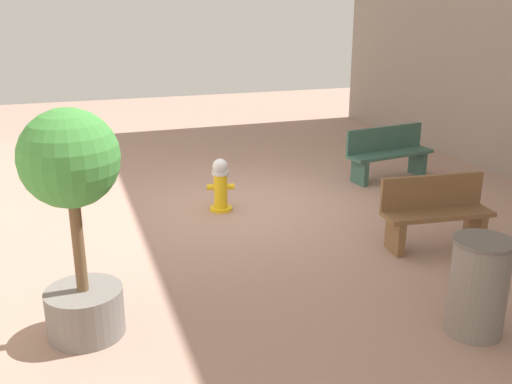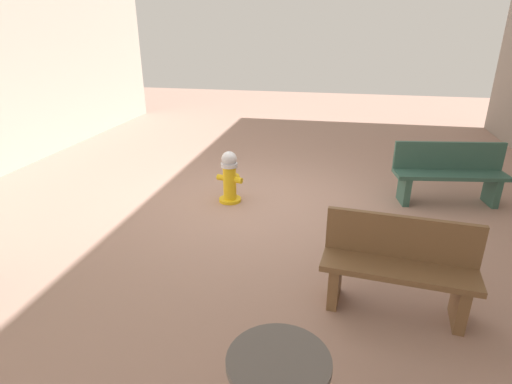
% 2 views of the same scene
% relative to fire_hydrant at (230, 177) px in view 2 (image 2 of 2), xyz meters
% --- Properties ---
extents(ground_plane, '(23.40, 23.40, 0.00)m').
position_rel_fire_hydrant_xyz_m(ground_plane, '(-0.52, -0.03, -0.41)').
color(ground_plane, '#9E7A6B').
extents(fire_hydrant, '(0.44, 0.42, 0.83)m').
position_rel_fire_hydrant_xyz_m(fire_hydrant, '(0.00, 0.00, 0.00)').
color(fire_hydrant, gold).
rests_on(fire_hydrant, ground_plane).
extents(bench_near, '(1.74, 0.69, 0.95)m').
position_rel_fire_hydrant_xyz_m(bench_near, '(-3.37, -0.67, 0.08)').
color(bench_near, '#33594C').
rests_on(bench_near, ground_plane).
extents(bench_far, '(1.48, 0.58, 0.95)m').
position_rel_fire_hydrant_xyz_m(bench_far, '(-2.29, 2.27, 0.07)').
color(bench_far, brown).
rests_on(bench_far, ground_plane).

